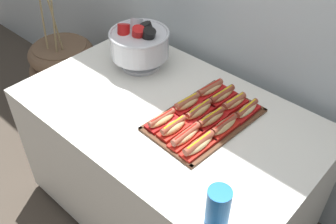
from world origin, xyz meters
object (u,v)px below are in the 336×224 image
Objects in this scene: hot_dog_9 at (222,96)px; cup_stack at (218,208)px; hot_dog_0 at (162,120)px; hot_dog_2 at (186,136)px; hot_dog_3 at (199,145)px; hot_dog_10 at (234,103)px; hot_dog_4 at (187,103)px; hot_dog_7 at (224,126)px; hot_dog_6 at (211,119)px; hot_dog_1 at (173,128)px; hot_dog_5 at (199,111)px; hot_dog_11 at (247,110)px; hot_dog_8 at (210,89)px; serving_tray at (204,120)px; punch_bowl at (139,43)px; floor_vase at (67,83)px; buffet_table at (168,162)px.

cup_stack is at bearing -55.01° from hot_dog_9.
hot_dog_2 is (0.15, -0.01, 0.00)m from hot_dog_0.
hot_dog_3 reaches higher than hot_dog_10.
hot_dog_4 is at bearing 139.82° from cup_stack.
hot_dog_6 is at bearing 176.56° from hot_dog_7.
hot_dog_0 is 1.01× the size of hot_dog_4.
cup_stack is at bearing -56.84° from hot_dog_7.
hot_dog_1 is 0.08m from hot_dog_2.
hot_dog_5 is at bearing 128.83° from hot_dog_3.
hot_dog_6 is 0.52m from cup_stack.
hot_dog_0 is 0.40m from hot_dog_11.
hot_dog_9 is (0.08, 0.16, -0.00)m from hot_dog_4.
hot_dog_4 is at bearing -93.44° from hot_dog_8.
serving_tray is 0.05m from hot_dog_6.
hot_dog_10 is (0.02, 0.33, -0.00)m from hot_dog_2.
hot_dog_5 is 0.18m from hot_dog_10.
serving_tray is at bearing 120.84° from hot_dog_3.
serving_tray is 3.12× the size of hot_dog_9.
hot_dog_0 is at bearing -33.53° from punch_bowl.
cup_stack is at bearing -40.18° from hot_dog_4.
hot_dog_10 is (0.16, 0.16, -0.00)m from hot_dog_4.
hot_dog_0 is at bearing 176.56° from hot_dog_3.
hot_dog_0 and hot_dog_11 have the same top height.
serving_tray is 3.06× the size of hot_dog_6.
punch_bowl is at bearing 166.67° from hot_dog_5.
hot_dog_9 is at bearing 86.56° from hot_dog_1.
hot_dog_1 is 0.95× the size of hot_dog_11.
serving_tray is at bearing -59.16° from hot_dog_8.
hot_dog_3 is at bearing -10.42° from floor_vase.
cup_stack is (0.91, -0.52, -0.06)m from punch_bowl.
hot_dog_1 is at bearing -93.44° from hot_dog_9.
cup_stack is (0.27, -0.23, 0.05)m from hot_dog_3.
hot_dog_11 is (0.12, 0.16, 0.03)m from serving_tray.
cup_stack reaches higher than hot_dog_4.
hot_dog_3 is (0.28, -0.11, 0.40)m from buffet_table.
serving_tray is 0.20m from hot_dog_3.
hot_dog_4 is (-0.21, 0.18, 0.00)m from hot_dog_3.
punch_bowl is at bearing 2.64° from floor_vase.
hot_dog_3 reaches higher than hot_dog_6.
buffet_table is 0.41m from serving_tray.
buffet_table is 0.41m from hot_dog_0.
hot_dog_3 is at bearing -24.41° from punch_bowl.
hot_dog_8 is at bearing 120.84° from serving_tray.
hot_dog_10 is 0.99× the size of hot_dog_11.
buffet_table is at bearing -161.78° from serving_tray.
buffet_table is at bearing -143.94° from hot_dog_11.
hot_dog_1 is 0.22m from hot_dog_7.
hot_dog_0 is 1.00× the size of hot_dog_10.
hot_dog_7 is (0.11, -0.01, 0.03)m from serving_tray.
hot_dog_5 reaches higher than buffet_table.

